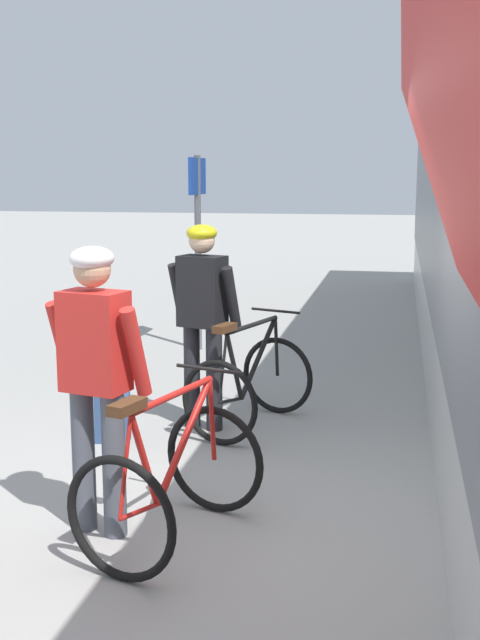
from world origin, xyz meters
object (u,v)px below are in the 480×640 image
(cyclist_near_in_red, at_px, (96,365))
(backpack_on_platform, at_px, (113,417))
(bicycle_near_red, at_px, (171,479))
(bicycle_far_black, at_px, (250,383))
(platform_sign_post, at_px, (198,220))
(cyclist_far_in_dark, at_px, (203,308))

(cyclist_near_in_red, height_order, backpack_on_platform, cyclist_near_in_red)
(bicycle_near_red, relative_size, backpack_on_platform, 3.07)
(bicycle_far_black, xyz_separation_m, backpack_on_platform, (-1.05, -0.54, -0.20))
(bicycle_far_black, relative_size, backpack_on_platform, 3.10)
(bicycle_near_red, height_order, backpack_on_platform, bicycle_near_red)
(backpack_on_platform, bearing_deg, bicycle_far_black, 13.57)
(cyclist_near_in_red, xyz_separation_m, platform_sign_post, (-0.69, 5.15, 0.57))
(bicycle_near_red, relative_size, bicycle_far_black, 0.99)
(bicycle_near_red, bearing_deg, cyclist_far_in_dark, 99.02)
(cyclist_near_in_red, relative_size, backpack_on_platform, 4.40)
(bicycle_far_black, xyz_separation_m, platform_sign_post, (-1.22, 2.98, 1.22))
(backpack_on_platform, xyz_separation_m, platform_sign_post, (-0.17, 3.52, 1.42))
(cyclist_far_in_dark, xyz_separation_m, backpack_on_platform, (-0.65, -0.47, -0.85))
(cyclist_near_in_red, relative_size, platform_sign_post, 0.73)
(cyclist_near_in_red, bearing_deg, bicycle_far_black, 76.43)
(platform_sign_post, bearing_deg, bicycle_near_red, -77.41)
(backpack_on_platform, bearing_deg, platform_sign_post, 78.89)
(platform_sign_post, bearing_deg, backpack_on_platform, -87.26)
(backpack_on_platform, relative_size, platform_sign_post, 0.17)
(bicycle_near_red, height_order, platform_sign_post, platform_sign_post)
(bicycle_far_black, height_order, platform_sign_post, platform_sign_post)
(backpack_on_platform, height_order, platform_sign_post, platform_sign_post)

